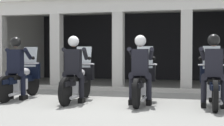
# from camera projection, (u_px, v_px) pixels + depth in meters

# --- Properties ---
(ground_plane) EXTENTS (80.00, 80.00, 0.00)m
(ground_plane) POSITION_uv_depth(u_px,v_px,m) (132.00, 89.00, 10.72)
(ground_plane) COLOR gray
(station_building) EXTENTS (9.77, 4.73, 3.11)m
(station_building) POSITION_uv_depth(u_px,v_px,m) (131.00, 33.00, 12.80)
(station_building) COLOR black
(station_building) RESTS_ON ground
(kerb_strip) EXTENTS (9.27, 0.24, 0.12)m
(kerb_strip) POSITION_uv_depth(u_px,v_px,m) (115.00, 89.00, 10.09)
(kerb_strip) COLOR #B7B5AD
(kerb_strip) RESTS_ON ground
(motorcycle_far_left) EXTENTS (0.62, 2.04, 1.35)m
(motorcycle_far_left) POSITION_uv_depth(u_px,v_px,m) (22.00, 79.00, 8.44)
(motorcycle_far_left) COLOR black
(motorcycle_far_left) RESTS_ON ground
(police_officer_far_left) EXTENTS (0.63, 0.61, 1.58)m
(police_officer_far_left) POSITION_uv_depth(u_px,v_px,m) (16.00, 63.00, 8.15)
(police_officer_far_left) COLOR black
(police_officer_far_left) RESTS_ON ground
(motorcycle_center_left) EXTENTS (0.62, 2.04, 1.35)m
(motorcycle_center_left) POSITION_uv_depth(u_px,v_px,m) (78.00, 81.00, 7.95)
(motorcycle_center_left) COLOR black
(motorcycle_center_left) RESTS_ON ground
(police_officer_center_left) EXTENTS (0.63, 0.61, 1.58)m
(police_officer_center_left) POSITION_uv_depth(u_px,v_px,m) (74.00, 63.00, 7.66)
(police_officer_center_left) COLOR black
(police_officer_center_left) RESTS_ON ground
(motorcycle_center_right) EXTENTS (0.62, 2.04, 1.35)m
(motorcycle_center_right) POSITION_uv_depth(u_px,v_px,m) (142.00, 82.00, 7.62)
(motorcycle_center_right) COLOR black
(motorcycle_center_right) RESTS_ON ground
(police_officer_center_right) EXTENTS (0.63, 0.61, 1.58)m
(police_officer_center_right) POSITION_uv_depth(u_px,v_px,m) (140.00, 64.00, 7.33)
(police_officer_center_right) COLOR black
(police_officer_center_right) RESTS_ON ground
(motorcycle_far_right) EXTENTS (0.62, 2.04, 1.35)m
(motorcycle_far_right) POSITION_uv_depth(u_px,v_px,m) (213.00, 83.00, 7.21)
(motorcycle_far_right) COLOR black
(motorcycle_far_right) RESTS_ON ground
(police_officer_far_right) EXTENTS (0.63, 0.61, 1.58)m
(police_officer_far_right) POSITION_uv_depth(u_px,v_px,m) (214.00, 64.00, 6.92)
(police_officer_far_right) COLOR black
(police_officer_far_right) RESTS_ON ground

